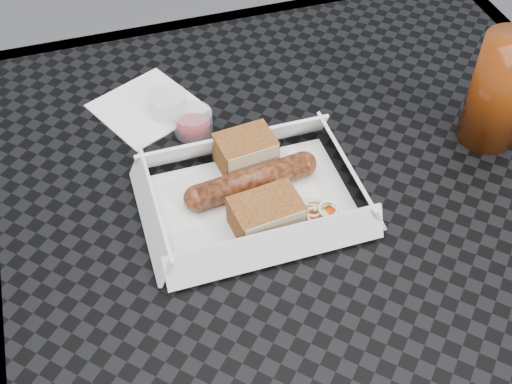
{
  "coord_description": "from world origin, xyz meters",
  "views": [
    {
      "loc": [
        -0.24,
        -0.46,
        1.3
      ],
      "look_at": [
        -0.09,
        -0.01,
        0.78
      ],
      "focal_mm": 45.0,
      "sensor_mm": 36.0,
      "label": 1
    }
  ],
  "objects_px": {
    "food_tray": "(253,202)",
    "bratwurst": "(252,181)",
    "drink_glass": "(499,91)",
    "patio_table": "(324,228)"
  },
  "relations": [
    {
      "from": "food_tray",
      "to": "drink_glass",
      "type": "xyz_separation_m",
      "value": [
        0.31,
        0.02,
        0.07
      ]
    },
    {
      "from": "bratwurst",
      "to": "drink_glass",
      "type": "distance_m",
      "value": 0.31
    },
    {
      "from": "food_tray",
      "to": "bratwurst",
      "type": "distance_m",
      "value": 0.02
    },
    {
      "from": "drink_glass",
      "to": "bratwurst",
      "type": "bearing_deg",
      "value": -179.41
    },
    {
      "from": "patio_table",
      "to": "bratwurst",
      "type": "height_order",
      "value": "bratwurst"
    },
    {
      "from": "bratwurst",
      "to": "drink_glass",
      "type": "bearing_deg",
      "value": 0.59
    },
    {
      "from": "bratwurst",
      "to": "patio_table",
      "type": "bearing_deg",
      "value": -13.62
    },
    {
      "from": "patio_table",
      "to": "food_tray",
      "type": "relative_size",
      "value": 3.64
    },
    {
      "from": "bratwurst",
      "to": "drink_glass",
      "type": "height_order",
      "value": "drink_glass"
    },
    {
      "from": "patio_table",
      "to": "drink_glass",
      "type": "height_order",
      "value": "drink_glass"
    }
  ]
}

